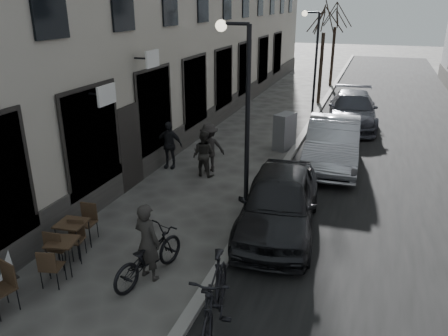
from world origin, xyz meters
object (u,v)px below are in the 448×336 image
Objects in this scene: utility_cabinet at (285,132)px; pedestrian_mid at (209,148)px; pedestrian_near at (204,153)px; bistro_set_c at (73,234)px; pedestrian_far at (169,145)px; streetlamp_near at (241,101)px; bistro_set_b at (64,252)px; streetlamp_far at (313,52)px; tree_far at (336,15)px; car_far at (352,110)px; bicycle at (148,256)px; car_near at (279,202)px; car_mid at (333,143)px; tree_near at (325,18)px; moped at (215,297)px.

utility_cabinet is 3.78m from pedestrian_mid.
pedestrian_near reaches higher than utility_cabinet.
pedestrian_far is (-0.36, 5.78, 0.36)m from bistro_set_c.
streetlamp_near is 3.39× the size of bistro_set_b.
streetlamp_far reaches higher than utility_cabinet.
bistro_set_b is at bearing -96.62° from tree_far.
streetlamp_far reaches higher than car_far.
bicycle is 1.28× the size of pedestrian_near.
car_mid is at bearing 76.49° from car_near.
car_near is at bearing 26.62° from bistro_set_b.
pedestrian_far is (-1.45, -0.13, -0.01)m from pedestrian_mid.
tree_far is 24.76m from bicycle.
bistro_set_c is 0.94× the size of pedestrian_mid.
bistro_set_b is 0.97× the size of pedestrian_near.
bistro_set_b is 1.89m from bicycle.
tree_far is at bearing -133.45° from pedestrian_mid.
bistro_set_b is (-2.80, -15.76, -2.72)m from streetlamp_far.
utility_cabinet reaches higher than bistro_set_c.
streetlamp_far is 0.96× the size of car_far.
moped is (0.85, -19.42, -3.97)m from tree_near.
utility_cabinet is 0.85× the size of pedestrian_mid.
bicycle is 0.40× the size of car_mid.
car_far reaches higher than bistro_set_b.
bicycle is 3.62m from car_near.
bistro_set_c is 0.32× the size of car_mid.
bicycle is at bearing -93.51° from streetlamp_far.
pedestrian_near is (-1.06, 5.81, 0.25)m from bicycle.
streetlamp_near is 5.71m from car_mid.
moped reaches higher than bicycle.
moped is (4.35, -7.13, -0.14)m from pedestrian_far.
pedestrian_mid reaches higher than utility_cabinet.
tree_near is at bearing 111.20° from car_far.
streetlamp_far reaches higher than moped.
pedestrian_near is 0.68× the size of moped.
bistro_set_b is (-2.80, -3.76, -2.72)m from streetlamp_near.
utility_cabinet is 6.65m from car_near.
pedestrian_near is at bearing 103.48° from moped.
streetlamp_near is 5.11m from bistro_set_c.
tree_far reaches higher than moped.
pedestrian_near is (0.79, 6.18, 0.34)m from bistro_set_b.
utility_cabinet is 0.72× the size of bicycle.
streetlamp_far reaches higher than bicycle.
streetlamp_near is at bearing -90.28° from tree_near.
pedestrian_far is (-3.43, 2.70, -2.33)m from streetlamp_near.
pedestrian_mid is at bearing 128.18° from car_near.
car_far is at bearing 81.05° from utility_cabinet.
tree_near is at bearing -78.55° from bicycle.
streetlamp_near reaches higher than car_far.
pedestrian_mid is (1.09, 5.91, 0.37)m from bistro_set_c.
pedestrian_far is at bearing -130.09° from car_far.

